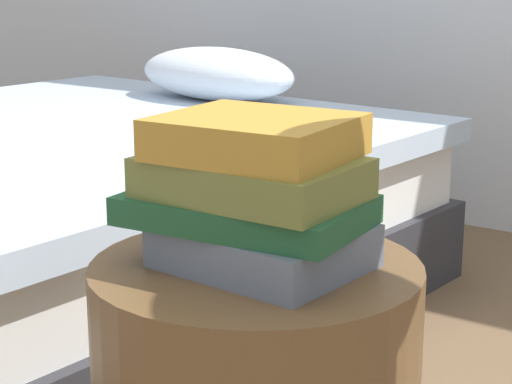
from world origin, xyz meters
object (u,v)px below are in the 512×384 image
book_olive (251,178)px  book_slate (266,245)px  book_forest (246,210)px  book_ochre (257,137)px  bed (9,226)px

book_olive → book_slate: bearing=45.8°
book_forest → book_ochre: (0.01, 0.01, 0.09)m
bed → book_ochre: book_ochre is taller
bed → book_forest: bearing=-21.9°
book_slate → book_forest: bearing=-146.8°
book_ochre → bed: bearing=150.4°
bed → book_forest: bed is taller
book_forest → book_ochre: 0.09m
book_forest → book_ochre: bearing=25.4°
bed → book_ochre: size_ratio=9.46×
book_slate → book_olive: 0.09m
book_olive → book_ochre: book_ochre is taller
book_ochre → book_slate: bearing=23.2°
bed → book_ochre: 1.32m
book_forest → book_olive: book_olive is taller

